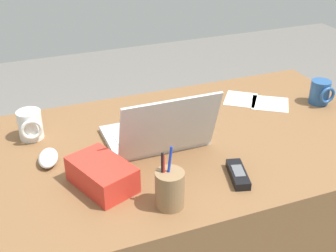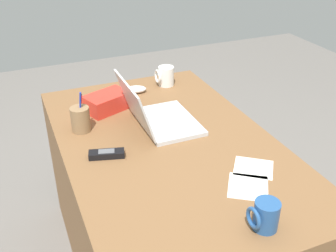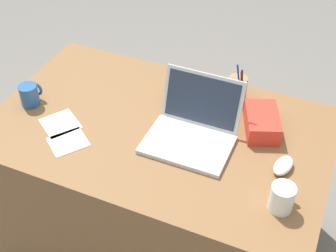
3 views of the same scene
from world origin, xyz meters
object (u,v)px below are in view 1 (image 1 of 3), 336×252
coffee_mug_tall (30,125)px  snack_bag (102,174)px  cordless_phone (238,174)px  computer_mouse (48,158)px  coffee_mug_white (320,92)px  laptop (158,132)px  pen_holder (170,189)px

coffee_mug_tall → snack_bag: bearing=114.1°
cordless_phone → computer_mouse: bearing=-29.3°
coffee_mug_white → cordless_phone: 0.63m
computer_mouse → cordless_phone: 0.58m
coffee_mug_tall → cordless_phone: (-0.53, 0.45, -0.04)m
laptop → coffee_mug_white: size_ratio=3.49×
snack_bag → cordless_phone: bearing=164.3°
coffee_mug_white → coffee_mug_tall: 1.08m
laptop → coffee_mug_tall: laptop is taller
pen_holder → snack_bag: size_ratio=0.90×
pen_holder → snack_bag: bearing=-46.1°
cordless_phone → coffee_mug_white: bearing=-148.9°
snack_bag → pen_holder: bearing=133.9°
laptop → cordless_phone: (-0.15, 0.26, -0.03)m
computer_mouse → snack_bag: (-0.13, 0.18, 0.02)m
cordless_phone → pen_holder: 0.24m
laptop → pen_holder: bearing=75.0°
coffee_mug_tall → computer_mouse: bearing=99.8°
coffee_mug_white → coffee_mug_tall: coffee_mug_tall is taller
laptop → pen_holder: 0.32m
laptop → coffee_mug_white: laptop is taller
cordless_phone → coffee_mug_tall: bearing=-40.5°
computer_mouse → coffee_mug_white: (-1.04, -0.04, 0.03)m
coffee_mug_white → snack_bag: size_ratio=0.47×
coffee_mug_white → pen_holder: pen_holder is taller
cordless_phone → pen_holder: size_ratio=0.79×
coffee_mug_white → pen_holder: 0.85m
computer_mouse → snack_bag: bearing=137.6°
coffee_mug_tall → pen_holder: size_ratio=0.56×
snack_bag → laptop: bearing=-145.6°
computer_mouse → coffee_mug_tall: (0.03, -0.17, 0.03)m
coffee_mug_white → coffee_mug_tall: (1.07, -0.13, 0.00)m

